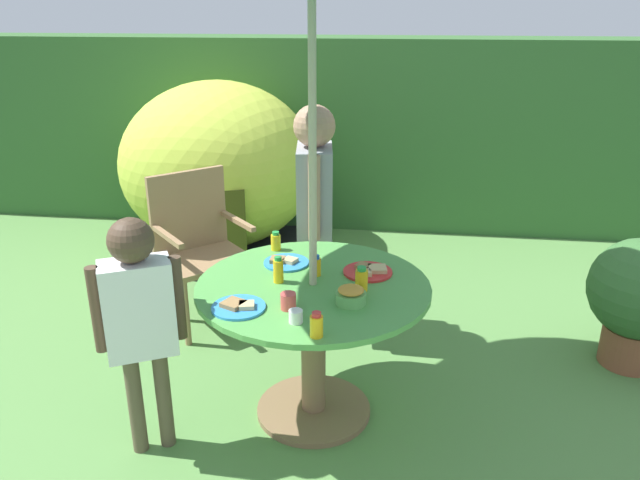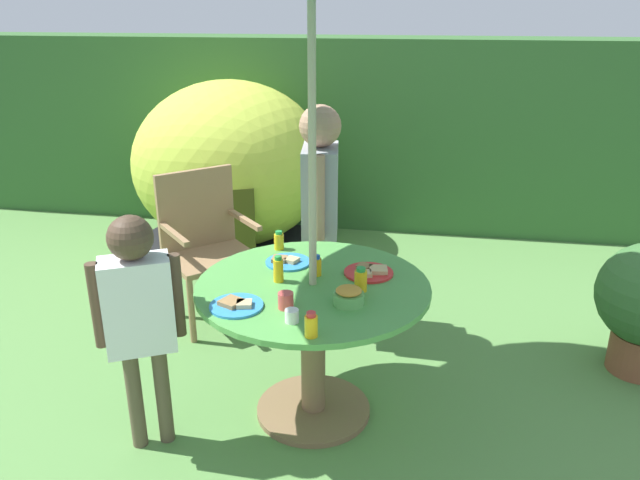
{
  "view_description": "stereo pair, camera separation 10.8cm",
  "coord_description": "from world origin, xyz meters",
  "px_view_note": "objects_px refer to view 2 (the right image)",
  "views": [
    {
      "loc": [
        0.38,
        -2.61,
        1.97
      ],
      "look_at": [
        0.03,
        0.04,
        0.94
      ],
      "focal_mm": 34.33,
      "sensor_mm": 36.0,
      "label": 1
    },
    {
      "loc": [
        0.48,
        -2.59,
        1.97
      ],
      "look_at": [
        0.03,
        0.04,
        0.94
      ],
      "focal_mm": 34.33,
      "sensor_mm": 36.0,
      "label": 2
    }
  ],
  "objects_px": {
    "snack_bowl": "(349,296)",
    "cup_far": "(286,301)",
    "child_in_grey_shirt": "(320,193)",
    "plate_center_back": "(287,262)",
    "plate_mid_right": "(369,272)",
    "juice_bottle_far_right": "(311,325)",
    "child_in_white_shirt": "(138,305)",
    "juice_bottle_near_right": "(316,266)",
    "cup_near": "(292,316)",
    "juice_bottle_center_front": "(279,241)",
    "wooden_chair": "(205,238)",
    "juice_bottle_mid_left": "(278,269)",
    "plate_far_left": "(236,305)",
    "dome_tent": "(231,165)",
    "juice_bottle_near_left": "(361,280)",
    "garden_table": "(313,323)"
  },
  "relations": [
    {
      "from": "snack_bowl",
      "to": "cup_far",
      "type": "distance_m",
      "value": 0.28
    },
    {
      "from": "child_in_grey_shirt",
      "to": "plate_center_back",
      "type": "xyz_separation_m",
      "value": [
        -0.06,
        -0.64,
        -0.18
      ]
    },
    {
      "from": "plate_mid_right",
      "to": "juice_bottle_far_right",
      "type": "xyz_separation_m",
      "value": [
        -0.17,
        -0.65,
        0.04
      ]
    },
    {
      "from": "child_in_white_shirt",
      "to": "juice_bottle_near_right",
      "type": "xyz_separation_m",
      "value": [
        0.71,
        0.46,
        0.04
      ]
    },
    {
      "from": "child_in_white_shirt",
      "to": "cup_near",
      "type": "relative_size",
      "value": 19.55
    },
    {
      "from": "child_in_grey_shirt",
      "to": "juice_bottle_center_front",
      "type": "height_order",
      "value": "child_in_grey_shirt"
    },
    {
      "from": "plate_mid_right",
      "to": "juice_bottle_near_right",
      "type": "bearing_deg",
      "value": -166.91
    },
    {
      "from": "child_in_grey_shirt",
      "to": "cup_near",
      "type": "height_order",
      "value": "child_in_grey_shirt"
    },
    {
      "from": "wooden_chair",
      "to": "juice_bottle_center_front",
      "type": "bearing_deg",
      "value": -83.93
    },
    {
      "from": "juice_bottle_near_right",
      "to": "juice_bottle_mid_left",
      "type": "relative_size",
      "value": 0.81
    },
    {
      "from": "wooden_chair",
      "to": "juice_bottle_far_right",
      "type": "bearing_deg",
      "value": -99.07
    },
    {
      "from": "snack_bowl",
      "to": "plate_far_left",
      "type": "xyz_separation_m",
      "value": [
        -0.48,
        -0.11,
        -0.03
      ]
    },
    {
      "from": "dome_tent",
      "to": "plate_center_back",
      "type": "relative_size",
      "value": 8.7
    },
    {
      "from": "juice_bottle_near_left",
      "to": "juice_bottle_mid_left",
      "type": "bearing_deg",
      "value": 174.43
    },
    {
      "from": "snack_bowl",
      "to": "juice_bottle_near_left",
      "type": "bearing_deg",
      "value": 75.49
    },
    {
      "from": "child_in_white_shirt",
      "to": "dome_tent",
      "type": "bearing_deg",
      "value": 72.26
    },
    {
      "from": "child_in_white_shirt",
      "to": "garden_table",
      "type": "bearing_deg",
      "value": 0.0
    },
    {
      "from": "juice_bottle_near_left",
      "to": "juice_bottle_mid_left",
      "type": "distance_m",
      "value": 0.4
    },
    {
      "from": "plate_far_left",
      "to": "juice_bottle_mid_left",
      "type": "height_order",
      "value": "juice_bottle_mid_left"
    },
    {
      "from": "juice_bottle_near_right",
      "to": "cup_far",
      "type": "height_order",
      "value": "juice_bottle_near_right"
    },
    {
      "from": "cup_near",
      "to": "plate_center_back",
      "type": "bearing_deg",
      "value": 104.45
    },
    {
      "from": "wooden_chair",
      "to": "plate_center_back",
      "type": "xyz_separation_m",
      "value": [
        0.72,
        -0.72,
        0.19
      ]
    },
    {
      "from": "dome_tent",
      "to": "juice_bottle_far_right",
      "type": "distance_m",
      "value": 3.03
    },
    {
      "from": "garden_table",
      "to": "snack_bowl",
      "type": "relative_size",
      "value": 8.19
    },
    {
      "from": "dome_tent",
      "to": "plate_far_left",
      "type": "distance_m",
      "value": 2.72
    },
    {
      "from": "wooden_chair",
      "to": "cup_near",
      "type": "xyz_separation_m",
      "value": [
        0.87,
        -1.32,
        0.21
      ]
    },
    {
      "from": "juice_bottle_far_right",
      "to": "cup_far",
      "type": "xyz_separation_m",
      "value": [
        -0.15,
        0.22,
        -0.01
      ]
    },
    {
      "from": "wooden_chair",
      "to": "juice_bottle_near_left",
      "type": "bearing_deg",
      "value": -84.47
    },
    {
      "from": "juice_bottle_near_left",
      "to": "child_in_white_shirt",
      "type": "bearing_deg",
      "value": -161.09
    },
    {
      "from": "juice_bottle_mid_left",
      "to": "plate_far_left",
      "type": "bearing_deg",
      "value": -112.28
    },
    {
      "from": "wooden_chair",
      "to": "juice_bottle_center_front",
      "type": "distance_m",
      "value": 0.86
    },
    {
      "from": "dome_tent",
      "to": "plate_mid_right",
      "type": "height_order",
      "value": "dome_tent"
    },
    {
      "from": "child_in_white_shirt",
      "to": "plate_center_back",
      "type": "height_order",
      "value": "child_in_white_shirt"
    },
    {
      "from": "juice_bottle_near_right",
      "to": "garden_table",
      "type": "bearing_deg",
      "value": -89.31
    },
    {
      "from": "child_in_white_shirt",
      "to": "juice_bottle_near_left",
      "type": "relative_size",
      "value": 9.83
    },
    {
      "from": "dome_tent",
      "to": "snack_bowl",
      "type": "xyz_separation_m",
      "value": [
        1.33,
        -2.47,
        0.07
      ]
    },
    {
      "from": "garden_table",
      "to": "juice_bottle_far_right",
      "type": "relative_size",
      "value": 10.42
    },
    {
      "from": "snack_bowl",
      "to": "cup_far",
      "type": "bearing_deg",
      "value": -161.95
    },
    {
      "from": "plate_far_left",
      "to": "cup_far",
      "type": "xyz_separation_m",
      "value": [
        0.22,
        0.03,
        0.03
      ]
    },
    {
      "from": "snack_bowl",
      "to": "cup_near",
      "type": "distance_m",
      "value": 0.29
    },
    {
      "from": "plate_far_left",
      "to": "juice_bottle_mid_left",
      "type": "xyz_separation_m",
      "value": [
        0.12,
        0.3,
        0.05
      ]
    },
    {
      "from": "dome_tent",
      "to": "child_in_grey_shirt",
      "type": "bearing_deg",
      "value": -67.58
    },
    {
      "from": "snack_bowl",
      "to": "plate_far_left",
      "type": "bearing_deg",
      "value": -166.73
    },
    {
      "from": "plate_mid_right",
      "to": "snack_bowl",
      "type": "bearing_deg",
      "value": -99.96
    },
    {
      "from": "child_in_grey_shirt",
      "to": "plate_far_left",
      "type": "height_order",
      "value": "child_in_grey_shirt"
    },
    {
      "from": "snack_bowl",
      "to": "juice_bottle_mid_left",
      "type": "relative_size",
      "value": 1.05
    },
    {
      "from": "wooden_chair",
      "to": "plate_mid_right",
      "type": "xyz_separation_m",
      "value": [
        1.15,
        -0.78,
        0.19
      ]
    },
    {
      "from": "plate_center_back",
      "to": "juice_bottle_mid_left",
      "type": "bearing_deg",
      "value": -88.16
    },
    {
      "from": "plate_center_back",
      "to": "plate_mid_right",
      "type": "xyz_separation_m",
      "value": [
        0.43,
        -0.06,
        0.0
      ]
    },
    {
      "from": "child_in_white_shirt",
      "to": "plate_center_back",
      "type": "xyz_separation_m",
      "value": [
        0.54,
        0.58,
        0.0
      ]
    }
  ]
}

